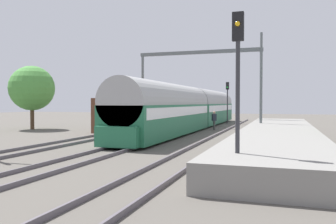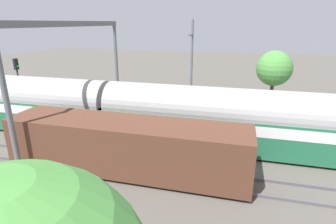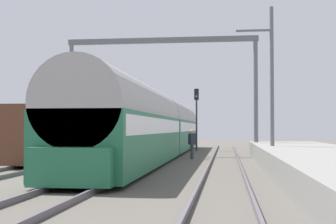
# 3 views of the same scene
# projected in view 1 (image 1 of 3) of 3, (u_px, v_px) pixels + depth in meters

# --- Properties ---
(ground) EXTENTS (120.00, 120.00, 0.00)m
(ground) POSITION_uv_depth(u_px,v_px,m) (148.00, 141.00, 22.52)
(ground) COLOR #56514A
(track_far_west) EXTENTS (1.52, 60.00, 0.16)m
(track_far_west) POSITION_uv_depth(u_px,v_px,m) (91.00, 138.00, 23.84)
(track_far_west) COLOR #59535A
(track_far_west) RESTS_ON ground
(track_west) EXTENTS (1.52, 60.00, 0.16)m
(track_west) POSITION_uv_depth(u_px,v_px,m) (148.00, 140.00, 22.52)
(track_west) COLOR #59535A
(track_west) RESTS_ON ground
(track_east) EXTENTS (1.52, 60.00, 0.16)m
(track_east) POSITION_uv_depth(u_px,v_px,m) (213.00, 143.00, 21.20)
(track_east) COLOR #59535A
(track_east) RESTS_ON ground
(platform) EXTENTS (4.40, 28.00, 0.90)m
(platform) POSITION_uv_depth(u_px,v_px,m) (279.00, 135.00, 21.89)
(platform) COLOR gray
(platform) RESTS_ON ground
(passenger_train) EXTENTS (2.93, 32.85, 3.82)m
(passenger_train) POSITION_uv_depth(u_px,v_px,m) (193.00, 108.00, 33.76)
(passenger_train) COLOR #236B47
(passenger_train) RESTS_ON ground
(freight_car) EXTENTS (2.80, 13.00, 2.70)m
(freight_car) POSITION_uv_depth(u_px,v_px,m) (141.00, 114.00, 32.22)
(freight_car) COLOR #563323
(freight_car) RESTS_ON ground
(person_crossing) EXTENTS (0.45, 0.46, 1.73)m
(person_crossing) POSITION_uv_depth(u_px,v_px,m) (214.00, 119.00, 31.77)
(person_crossing) COLOR #383838
(person_crossing) RESTS_ON ground
(railway_signal_near) EXTENTS (0.36, 0.30, 5.35)m
(railway_signal_near) POSITION_uv_depth(u_px,v_px,m) (238.00, 74.00, 11.01)
(railway_signal_near) COLOR #2D2D33
(railway_signal_near) RESTS_ON ground
(railway_signal_far) EXTENTS (0.36, 0.30, 4.98)m
(railway_signal_far) POSITION_uv_depth(u_px,v_px,m) (227.00, 97.00, 41.80)
(railway_signal_far) COLOR #2D2D33
(railway_signal_far) RESTS_ON ground
(catenary_gantry) EXTENTS (12.83, 0.28, 7.86)m
(catenary_gantry) POSITION_uv_depth(u_px,v_px,m) (199.00, 72.00, 35.79)
(catenary_gantry) COLOR slate
(catenary_gantry) RESTS_ON ground
(catenary_pole_east_mid) EXTENTS (1.90, 0.20, 8.00)m
(catenary_pole_east_mid) POSITION_uv_depth(u_px,v_px,m) (260.00, 82.00, 27.30)
(catenary_pole_east_mid) COLOR slate
(catenary_pole_east_mid) RESTS_ON ground
(tree_west_background) EXTENTS (4.20, 4.20, 5.98)m
(tree_west_background) POSITION_uv_depth(u_px,v_px,m) (32.00, 88.00, 32.79)
(tree_west_background) COLOR #4C3826
(tree_west_background) RESTS_ON ground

